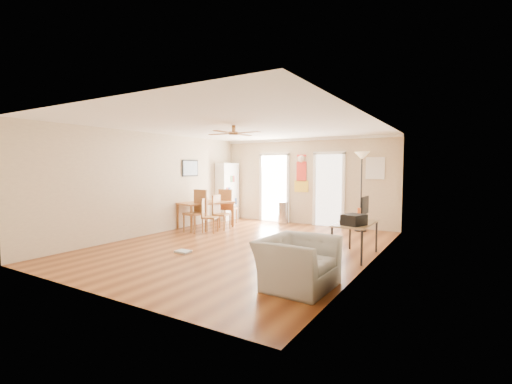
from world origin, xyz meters
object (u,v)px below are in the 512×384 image
Objects in this scene: torchiere_lamp at (361,192)px; wastebasket_a at (323,250)px; trash_can at (283,213)px; dining_chair_right_a at (222,212)px; computer_desk at (355,240)px; dining_chair_far at (228,207)px; dining_table at (206,215)px; bookshelf at (227,192)px; dining_chair_near at (195,211)px; printer at (354,220)px; armchair at (297,263)px; dining_chair_right_b at (210,216)px; wastebasket_b at (307,252)px.

torchiere_lamp is 7.39× the size of wastebasket_a.
torchiere_lamp is (2.38, -0.07, 0.73)m from trash_can.
computer_desk is (3.99, -1.06, -0.14)m from dining_chair_right_a.
dining_table is at bearing 69.21° from dining_chair_far.
trash_can is (1.54, 1.84, -0.04)m from dining_table.
trash_can is (1.39, 0.94, -0.20)m from dining_chair_far.
bookshelf is at bearing 151.86° from computer_desk.
dining_chair_near reaches higher than wastebasket_a.
printer is (4.42, -0.70, 0.21)m from dining_chair_near.
printer is 0.36× the size of armchair.
torchiere_lamp reaches higher than printer.
dining_chair_near is at bearing 145.76° from dining_chair_right_a.
dining_chair_near is 1.05× the size of dining_chair_far.
dining_chair_right_b is at bearing 172.12° from computer_desk.
bookshelf is 6.74m from armchair.
armchair is (4.30, -3.20, -0.02)m from dining_table.
dining_chair_right_a is 3.76m from wastebasket_a.
armchair is at bearing -142.50° from dining_chair_right_b.
dining_chair_right_a is 0.80m from dining_chair_near.
armchair is at bearing 123.73° from dining_chair_far.
dining_chair_right_a is 3.07× the size of wastebasket_b.
wastebasket_a is 0.26× the size of armchair.
dining_chair_right_a is 1.05× the size of dining_chair_right_b.
dining_table is 4.80× the size of wastebasket_b.
dining_chair_far is at bearing 144.26° from wastebasket_b.
dining_table reaches higher than trash_can.
dining_chair_right_a reaches higher than armchair.
printer is (0.06, -0.34, 0.43)m from computer_desk.
computer_desk is (4.54, -1.04, -0.04)m from dining_table.
dining_table is 5.36m from armchair.
dining_chair_near is at bearing 101.28° from dining_chair_right_b.
torchiere_lamp is at bearing 91.80° from wastebasket_a.
dining_table is 1.65× the size of dining_chair_right_b.
wastebasket_b is (3.31, -1.29, -0.29)m from dining_chair_right_b.
wastebasket_b is at bearing -10.98° from dining_chair_near.
wastebasket_a is at bearing -159.59° from printer.
printer is (4.05, -0.90, 0.32)m from dining_chair_right_b.
dining_table is at bearing 55.77° from armchair.
printer is at bearing -3.40° from dining_chair_near.
dining_chair_far is at bearing 149.37° from wastebasket_a.
dining_chair_far is 0.97× the size of armchair.
dining_chair_near is 3.62× the size of wastebasket_b.
printer reaches higher than trash_can.
dining_chair_right_b reaches higher than printer.
computer_desk is at bearing -111.70° from dining_chair_right_a.
armchair is (4.69, -4.80, -0.58)m from bookshelf.
trash_can is at bearing 127.47° from wastebasket_a.
torchiere_lamp is 2.97m from computer_desk.
wastebasket_b is 1.50m from armchair.
dining_chair_right_b is 4.10m from torchiere_lamp.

